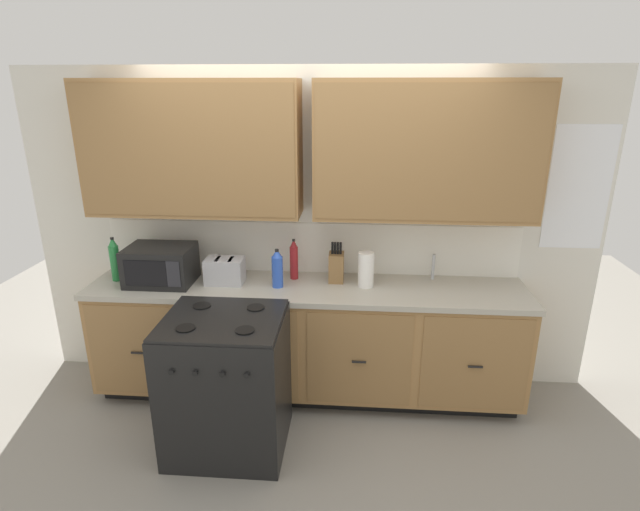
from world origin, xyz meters
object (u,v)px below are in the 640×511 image
Objects in this scene: toaster at (225,271)px; stove_range at (227,383)px; bottle_blue at (277,269)px; bottle_green at (115,259)px; bottle_red at (294,259)px; paper_towel_roll at (366,270)px; microwave at (161,265)px; knife_block at (336,267)px.

stove_range is at bearing -77.02° from toaster.
bottle_blue is (0.26, 0.60, 0.59)m from stove_range.
bottle_green is (-1.24, 0.04, 0.02)m from bottle_blue.
bottle_red is (0.35, 0.77, 0.60)m from stove_range.
microwave is at bearing -178.19° from paper_towel_roll.
stove_range is 1.04m from bottle_red.
bottle_green reaches higher than toaster.
bottle_green is (-1.88, -0.02, 0.03)m from paper_towel_roll.
knife_block reaches higher than microwave.
microwave is 1.55× the size of knife_block.
bottle_blue is (0.40, -0.04, 0.05)m from toaster.
paper_towel_roll is at bearing 36.31° from stove_range.
knife_block is at bearing 7.04° from toaster.
toaster is 0.52m from bottle_red.
bottle_red is at bearing 14.69° from toaster.
knife_block is 0.33m from bottle_red.
bottle_red is at bearing 174.76° from knife_block.
knife_block is 0.24m from paper_towel_roll.
bottle_red is (0.10, 0.18, 0.01)m from bottle_blue.
stove_range is 1.25m from paper_towel_roll.
microwave reaches higher than stove_range.
bottle_red reaches higher than stove_range.
toaster reaches higher than stove_range.
stove_range is at bearing -132.29° from knife_block.
knife_block reaches higher than stove_range.
bottle_blue reaches higher than stove_range.
microwave reaches higher than toaster.
bottle_green is (-0.84, -0.01, 0.07)m from toaster.
bottle_green is at bearing -179.25° from paper_towel_roll.
bottle_green reaches higher than bottle_red.
toaster is at bearing 173.70° from bottle_blue.
bottle_red is (1.34, 0.14, -0.01)m from bottle_green.
bottle_blue is (0.88, -0.01, 0.00)m from microwave.
knife_block is 0.99× the size of bottle_red.
paper_towel_roll is at bearing -11.90° from bottle_red.
paper_towel_roll is 0.90× the size of bottle_blue.
bottle_green reaches higher than microwave.
bottle_blue is 0.20m from bottle_red.
bottle_red is (0.50, 0.13, 0.06)m from toaster.
knife_block is (0.68, 0.75, 0.56)m from stove_range.
stove_range is 3.39× the size of toaster.
bottle_green is (-1.66, -0.11, 0.05)m from knife_block.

